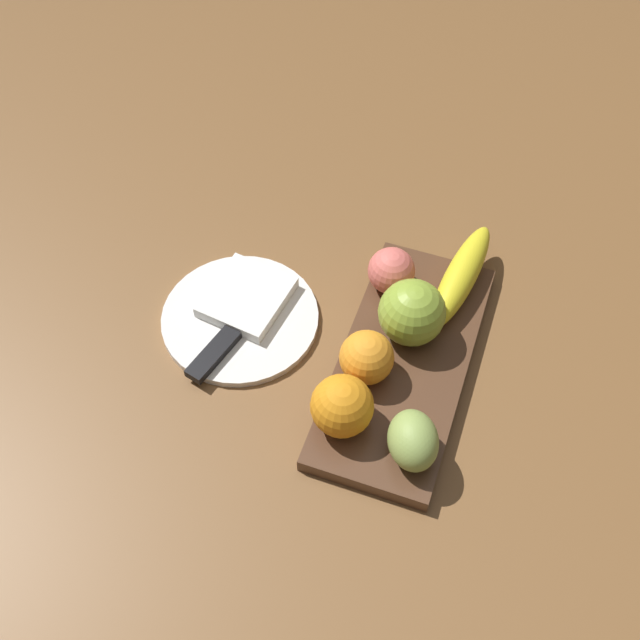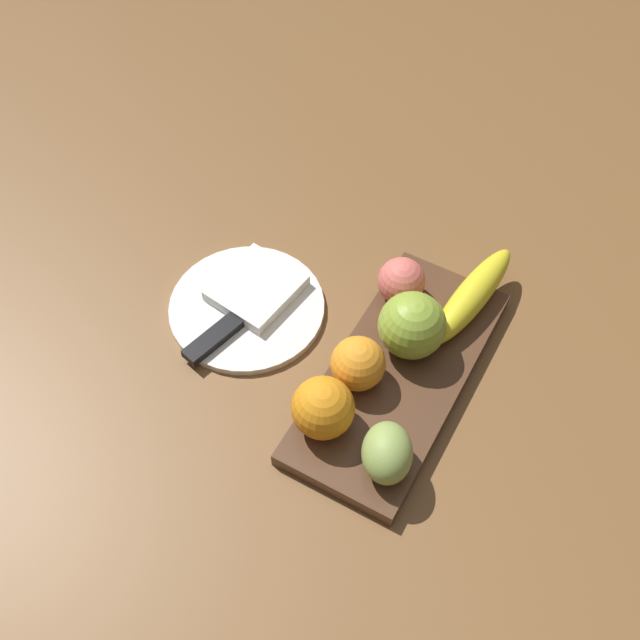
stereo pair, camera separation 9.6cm
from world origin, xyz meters
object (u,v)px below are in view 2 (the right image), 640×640
at_px(apple, 412,325).
at_px(grape_bunch, 387,453).
at_px(peach, 401,281).
at_px(fruit_tray, 398,375).
at_px(dinner_plate, 247,308).
at_px(orange_near_apple, 360,364).
at_px(orange_near_banana, 323,408).
at_px(knife, 224,331).
at_px(folded_napkin, 256,288).
at_px(banana, 472,295).

relative_size(apple, grape_bunch, 1.15).
bearing_deg(peach, apple, -145.43).
relative_size(fruit_tray, dinner_plate, 1.71).
xyz_separation_m(orange_near_apple, orange_near_banana, (-0.07, 0.01, 0.00)).
distance_m(apple, dinner_plate, 0.23).
bearing_deg(apple, orange_near_apple, 156.71).
xyz_separation_m(grape_bunch, knife, (0.07, 0.26, -0.04)).
bearing_deg(orange_near_banana, grape_bunch, -97.40).
height_order(peach, grape_bunch, peach).
relative_size(apple, dinner_plate, 0.41).
height_order(apple, peach, apple).
bearing_deg(orange_near_apple, folded_napkin, 71.85).
height_order(banana, orange_near_banana, orange_near_banana).
relative_size(orange_near_apple, folded_napkin, 0.62).
distance_m(apple, grape_bunch, 0.17).
height_order(orange_near_banana, peach, orange_near_banana).
distance_m(banana, knife, 0.32).
distance_m(orange_near_apple, orange_near_banana, 0.07).
bearing_deg(dinner_plate, apple, -79.47).
height_order(banana, knife, banana).
bearing_deg(dinner_plate, peach, -58.76).
bearing_deg(folded_napkin, peach, -65.43).
distance_m(apple, folded_napkin, 0.22).
bearing_deg(orange_near_apple, orange_near_banana, 173.98).
height_order(banana, grape_bunch, grape_bunch).
xyz_separation_m(apple, peach, (0.06, 0.04, -0.01)).
xyz_separation_m(fruit_tray, folded_napkin, (0.03, 0.22, 0.01)).
relative_size(orange_near_apple, knife, 0.37).
xyz_separation_m(orange_near_banana, knife, (0.06, 0.18, -0.04)).
relative_size(apple, folded_napkin, 0.78).
bearing_deg(dinner_plate, knife, 178.14).
bearing_deg(banana, apple, 163.74).
height_order(orange_near_banana, grape_bunch, orange_near_banana).
relative_size(apple, orange_near_apple, 1.26).
bearing_deg(grape_bunch, knife, 75.34).
relative_size(dinner_plate, folded_napkin, 1.92).
distance_m(apple, knife, 0.24).
relative_size(orange_near_banana, dinner_plate, 0.36).
xyz_separation_m(orange_near_apple, folded_napkin, (0.06, 0.18, -0.04)).
bearing_deg(fruit_tray, orange_near_banana, 157.27).
distance_m(fruit_tray, orange_near_apple, 0.07).
relative_size(apple, peach, 1.36).
distance_m(grape_bunch, folded_napkin, 0.30).
bearing_deg(apple, grape_bunch, -163.69).
distance_m(orange_near_banana, dinner_plate, 0.21).
height_order(apple, folded_napkin, apple).
xyz_separation_m(apple, orange_near_apple, (-0.07, 0.03, -0.01)).
xyz_separation_m(orange_near_apple, dinner_plate, (0.03, 0.18, -0.05)).
height_order(banana, folded_napkin, banana).
bearing_deg(peach, grape_bunch, -157.92).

